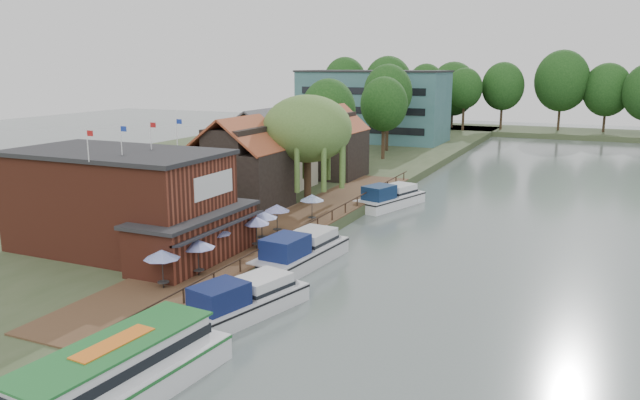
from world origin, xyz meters
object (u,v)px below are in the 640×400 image
at_px(umbrella_3, 256,233).
at_px(cruiser_2, 390,195).
at_px(umbrella_4, 262,226).
at_px(umbrella_5, 277,219).
at_px(cottage_a, 240,163).
at_px(umbrella_1, 198,258).
at_px(cruiser_0, 244,296).
at_px(tour_boat, 104,379).
at_px(hotel_block, 373,106).
at_px(cottage_b, 265,149).
at_px(umbrella_0, 163,269).
at_px(cruiser_1, 301,248).
at_px(umbrella_2, 217,243).
at_px(willow, 307,149).
at_px(pub, 140,203).
at_px(swan, 169,337).
at_px(umbrella_6, 312,208).
at_px(cottage_c, 332,142).

xyz_separation_m(umbrella_3, cruiser_2, (3.05, 21.65, -1.05)).
xyz_separation_m(umbrella_4, umbrella_5, (0.00, 2.41, 0.00)).
relative_size(cottage_a, umbrella_1, 3.62).
distance_m(cruiser_0, tour_boat, 11.11).
distance_m(hotel_block, cottage_b, 46.21).
height_order(umbrella_0, cruiser_1, umbrella_0).
distance_m(cottage_a, cruiser_0, 23.68).
relative_size(umbrella_2, cruiser_0, 0.24).
height_order(hotel_block, willow, hotel_block).
height_order(pub, umbrella_0, pub).
bearing_deg(swan, cruiser_1, 87.33).
height_order(umbrella_5, tour_boat, umbrella_5).
bearing_deg(umbrella_0, umbrella_5, 88.36).
height_order(umbrella_4, umbrella_6, same).
distance_m(cottage_c, tour_boat, 51.35).
distance_m(cottage_a, umbrella_2, 16.40).
relative_size(umbrella_5, swan, 5.40).
bearing_deg(umbrella_6, umbrella_4, -97.01).
height_order(umbrella_2, cruiser_2, umbrella_2).
bearing_deg(umbrella_2, umbrella_5, 86.33).
xyz_separation_m(umbrella_0, swan, (3.40, -3.94, -2.07)).
distance_m(cottage_a, cruiser_2, 15.87).
bearing_deg(cottage_c, pub, -90.00).
xyz_separation_m(umbrella_5, cruiser_2, (3.63, 17.44, -1.05)).
distance_m(cottage_a, cottage_c, 19.03).
bearing_deg(hotel_block, cruiser_1, -74.64).
relative_size(cottage_c, umbrella_3, 3.58).
distance_m(tour_boat, swan, 6.87).
distance_m(pub, umbrella_3, 8.43).
relative_size(umbrella_3, tour_boat, 0.18).
bearing_deg(hotel_block, cottage_a, -82.87).
relative_size(umbrella_3, cruiser_0, 0.24).
height_order(hotel_block, umbrella_2, hotel_block).
height_order(umbrella_4, tour_boat, umbrella_4).
relative_size(cottage_b, cruiser_0, 0.98).
relative_size(cottage_b, umbrella_1, 4.04).
xyz_separation_m(cottage_b, cruiser_1, (14.17, -20.13, -3.95)).
xyz_separation_m(cottage_c, umbrella_5, (6.49, -25.85, -2.96)).
bearing_deg(pub, cottage_b, 99.09).
bearing_deg(umbrella_5, umbrella_1, -88.80).
height_order(cottage_a, cruiser_2, cottage_a).
bearing_deg(umbrella_1, umbrella_0, -102.77).
bearing_deg(tour_boat, cottage_a, 116.45).
relative_size(umbrella_2, umbrella_6, 1.00).
height_order(pub, hotel_block, hotel_block).
distance_m(umbrella_2, cruiser_1, 6.14).
xyz_separation_m(hotel_block, cruiser_1, (18.17, -66.13, -5.85)).
height_order(umbrella_5, cruiser_1, umbrella_5).
bearing_deg(cottage_b, cottage_a, -73.30).
relative_size(umbrella_4, umbrella_5, 1.03).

